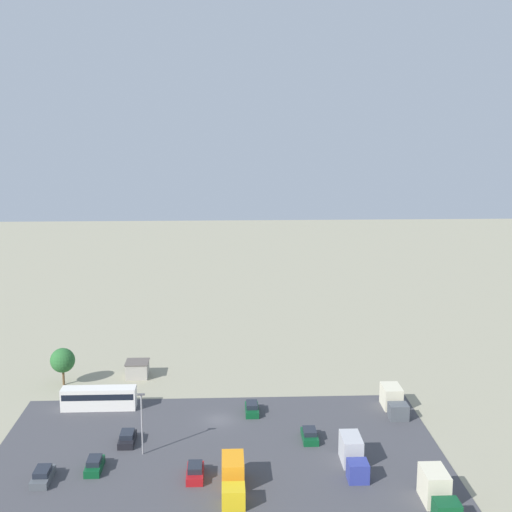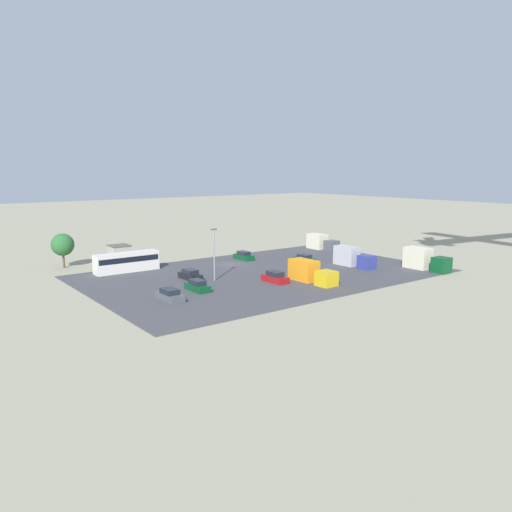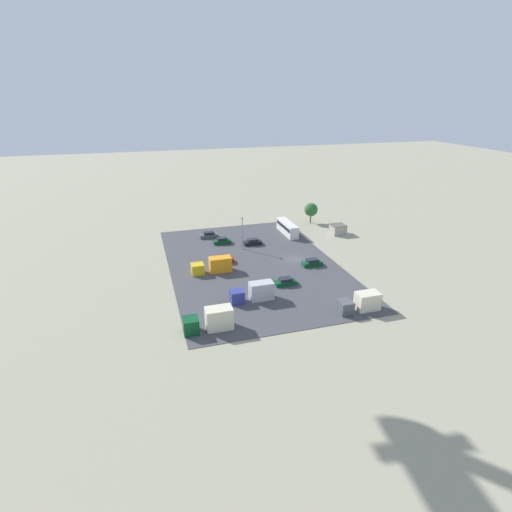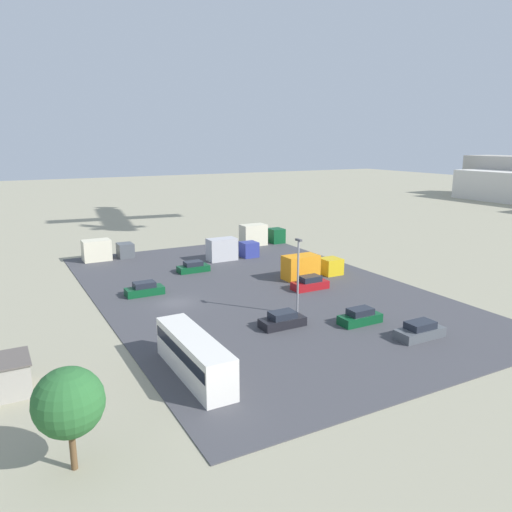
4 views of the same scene
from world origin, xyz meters
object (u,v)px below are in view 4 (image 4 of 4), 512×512
Objects in this scene: parked_car_3 at (282,320)px; parked_car_4 at (310,284)px; parked_truck_3 at (105,250)px; parked_truck_1 at (260,235)px; parked_truck_2 at (309,267)px; parked_car_1 at (420,331)px; parked_car_5 at (360,317)px; parked_car_0 at (193,267)px; bus at (194,354)px; parked_car_2 at (145,289)px; parked_truck_0 at (230,249)px; shed_building at (2,377)px.

parked_car_4 reaches higher than parked_car_3.
parked_truck_1 is at bearing 87.03° from parked_truck_3.
parked_car_4 is (-9.05, 9.44, 0.05)m from parked_car_3.
parked_truck_2 is (-13.40, 12.32, 0.80)m from parked_car_3.
parked_car_1 is 0.59× the size of parked_truck_1.
parked_truck_2 reaches higher than parked_car_5.
parked_truck_3 is (-13.02, -9.02, 0.82)m from parked_car_0.
parked_truck_1 is (-40.61, 28.24, -0.07)m from bus.
parked_truck_3 is at bearing 0.44° from parked_car_2.
parked_car_5 is (-5.45, -2.37, -0.00)m from parked_car_1.
parked_car_4 is 0.56× the size of parked_truck_0.
parked_car_2 is at bearing 128.81° from parked_car_0.
parked_car_1 is 1.07× the size of parked_car_2.
parked_truck_1 is at bearing 55.19° from bus.
parked_car_1 is 1.05× the size of parked_car_4.
bus is 21.97m from parked_car_2.
shed_building reaches higher than parked_car_4.
parked_car_4 is at bearing 107.52° from shed_building.
shed_building is 34.36m from parked_car_1.
parked_car_0 is at bearing -55.32° from parked_truck_1.
parked_car_0 is at bearing -129.45° from parked_truck_2.
parked_truck_0 is 18.76m from parked_truck_3.
parked_car_1 is 48.45m from parked_truck_3.
parked_car_3 is (-5.49, 11.25, -1.07)m from bus.
parked_truck_2 reaches higher than parked_car_0.
bus is 30.21m from parked_truck_2.
parked_truck_0 is (-29.27, 31.87, 0.30)m from shed_building.
parked_truck_1 is (-43.48, 7.50, 0.99)m from parked_car_1.
parked_car_5 is at bearing -140.45° from parked_car_2.
parked_car_3 is 37.54m from parked_truck_3.
parked_car_4 reaches higher than parked_car_1.
parked_car_5 is 0.59× the size of parked_truck_3.
parked_car_3 is at bearing 93.71° from shed_building.
parked_truck_0 is 0.95× the size of parked_truck_2.
parked_truck_3 is at bearing 13.72° from parked_car_3.
parked_car_1 is 1.05× the size of parked_car_3.
parked_car_4 is (14.40, 9.32, 0.08)m from parked_car_0.
parked_car_4 is (-17.41, -0.05, 0.04)m from parked_car_1.
parked_truck_2 is at bearing 38.71° from bus.
shed_building reaches higher than parked_car_2.
parked_truck_1 reaches higher than parked_car_5.
bus is 38.21m from parked_truck_0.
parked_truck_2 reaches higher than parked_car_2.
parked_car_2 is at bearing -55.28° from parked_truck_0.
bus is 2.43× the size of parked_car_5.
shed_building is 0.88× the size of parked_car_2.
parked_car_0 is (-25.01, 24.30, -0.61)m from shed_building.
parked_car_2 is 20.17m from parked_truck_3.
parked_car_2 reaches higher than parked_car_5.
parked_car_3 is 0.56× the size of parked_truck_0.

